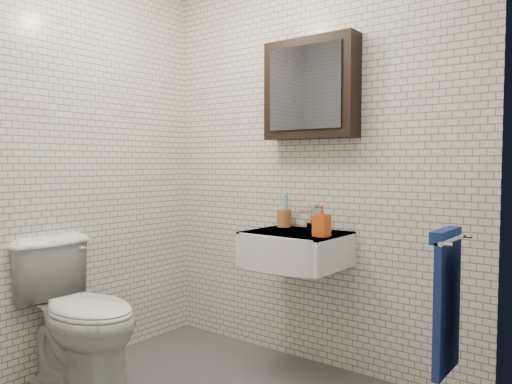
# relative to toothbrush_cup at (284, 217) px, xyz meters

# --- Properties ---
(room_shell) EXTENTS (2.22, 2.02, 2.51)m
(room_shell) POSITION_rel_toothbrush_cup_xyz_m (0.14, -0.92, 0.56)
(room_shell) COLOR silver
(room_shell) RESTS_ON ground
(washbasin) EXTENTS (0.55, 0.50, 0.20)m
(washbasin) POSITION_rel_toothbrush_cup_xyz_m (0.19, -0.19, -0.15)
(washbasin) COLOR white
(washbasin) RESTS_ON room_shell
(faucet) EXTENTS (0.06, 0.20, 0.15)m
(faucet) POSITION_rel_toothbrush_cup_xyz_m (0.19, 0.01, 0.01)
(faucet) COLOR silver
(faucet) RESTS_ON washbasin
(mirror_cabinet) EXTENTS (0.60, 0.15, 0.60)m
(mirror_cabinet) POSITION_rel_toothbrush_cup_xyz_m (0.19, 0.00, 0.79)
(mirror_cabinet) COLOR black
(mirror_cabinet) RESTS_ON room_shell
(towel_rail) EXTENTS (0.09, 0.30, 0.58)m
(towel_rail) POSITION_rel_toothbrush_cup_xyz_m (1.19, -0.57, -0.19)
(towel_rail) COLOR silver
(towel_rail) RESTS_ON room_shell
(toothbrush_cup) EXTENTS (0.11, 0.11, 0.24)m
(toothbrush_cup) POSITION_rel_toothbrush_cup_xyz_m (0.00, 0.00, 0.00)
(toothbrush_cup) COLOR #A66629
(toothbrush_cup) RESTS_ON washbasin
(soap_bottle) EXTENTS (0.08, 0.08, 0.17)m
(soap_bottle) POSITION_rel_toothbrush_cup_xyz_m (0.41, -0.23, 0.03)
(soap_bottle) COLOR orange
(soap_bottle) RESTS_ON washbasin
(toilet) EXTENTS (0.82, 0.48, 0.83)m
(toilet) POSITION_rel_toothbrush_cup_xyz_m (-0.66, -1.04, -0.49)
(toilet) COLOR white
(toilet) RESTS_ON ground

